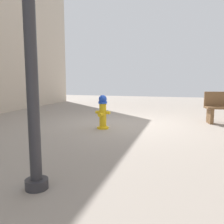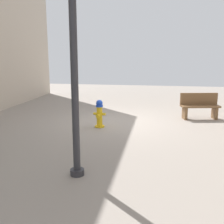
% 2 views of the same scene
% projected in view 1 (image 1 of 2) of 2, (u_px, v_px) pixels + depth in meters
% --- Properties ---
extents(ground_plane, '(23.40, 23.40, 0.00)m').
position_uv_depth(ground_plane, '(130.00, 124.00, 7.16)').
color(ground_plane, gray).
extents(fire_hydrant, '(0.42, 0.39, 0.91)m').
position_uv_depth(fire_hydrant, '(103.00, 112.00, 6.42)').
color(fire_hydrant, gold).
rests_on(fire_hydrant, ground_plane).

